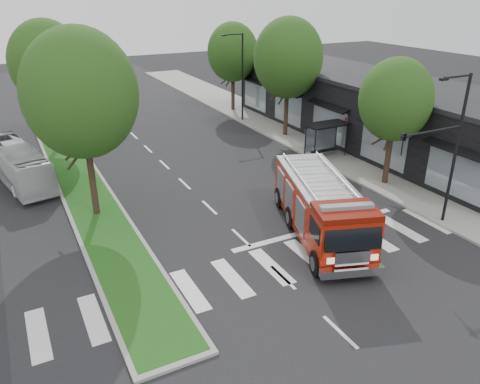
% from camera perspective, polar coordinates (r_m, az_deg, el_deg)
% --- Properties ---
extents(ground, '(140.00, 140.00, 0.00)m').
position_cam_1_polar(ground, '(23.97, 0.14, -5.60)').
color(ground, black).
rests_on(ground, ground).
extents(sidewalk_right, '(5.00, 80.00, 0.15)m').
position_cam_1_polar(sidewalk_right, '(37.96, 10.04, 5.48)').
color(sidewalk_right, gray).
rests_on(sidewalk_right, ground).
extents(median, '(3.00, 50.00, 0.15)m').
position_cam_1_polar(median, '(38.53, -20.61, 4.58)').
color(median, gray).
rests_on(median, ground).
extents(storefront_row, '(8.00, 30.00, 5.00)m').
position_cam_1_polar(storefront_row, '(40.12, 15.52, 9.58)').
color(storefront_row, black).
rests_on(storefront_row, ground).
extents(bus_shelter, '(3.20, 1.60, 2.61)m').
position_cam_1_polar(bus_shelter, '(35.22, 10.36, 7.37)').
color(bus_shelter, black).
rests_on(bus_shelter, ground).
extents(tree_right_near, '(4.40, 4.40, 8.05)m').
position_cam_1_polar(tree_right_near, '(30.12, 18.44, 10.60)').
color(tree_right_near, black).
rests_on(tree_right_near, ground).
extents(tree_right_mid, '(5.60, 5.60, 9.72)m').
position_cam_1_polar(tree_right_mid, '(39.15, 5.89, 15.93)').
color(tree_right_mid, black).
rests_on(tree_right_mid, ground).
extents(tree_right_far, '(5.00, 5.00, 8.73)m').
position_cam_1_polar(tree_right_far, '(47.87, -0.90, 16.67)').
color(tree_right_far, black).
rests_on(tree_right_far, ground).
extents(tree_median_near, '(5.80, 5.80, 10.16)m').
position_cam_1_polar(tree_median_near, '(25.30, -18.87, 11.25)').
color(tree_median_near, black).
rests_on(tree_median_near, ground).
extents(tree_median_far, '(5.60, 5.60, 9.72)m').
position_cam_1_polar(tree_median_far, '(39.07, -22.42, 14.31)').
color(tree_median_far, black).
rests_on(tree_median_far, ground).
extents(streetlight_right_near, '(4.08, 0.22, 8.00)m').
position_cam_1_polar(streetlight_right_near, '(25.43, 23.78, 5.54)').
color(streetlight_right_near, black).
rests_on(streetlight_right_near, ground).
extents(streetlight_right_far, '(2.11, 0.20, 8.00)m').
position_cam_1_polar(streetlight_right_far, '(44.02, 0.12, 14.26)').
color(streetlight_right_far, black).
rests_on(streetlight_right_far, ground).
extents(fire_engine, '(5.56, 9.67, 3.22)m').
position_cam_1_polar(fire_engine, '(23.95, 9.82, -1.85)').
color(fire_engine, '#671005').
rests_on(fire_engine, ground).
extents(city_bus, '(3.82, 9.27, 2.51)m').
position_cam_1_polar(city_bus, '(33.49, -25.47, 3.12)').
color(city_bus, silver).
rests_on(city_bus, ground).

